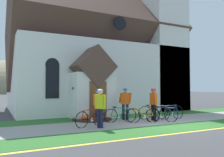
% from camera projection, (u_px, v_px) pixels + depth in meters
% --- Properties ---
extents(ground, '(140.00, 140.00, 0.00)m').
position_uv_depth(ground, '(131.00, 116.00, 14.10)').
color(ground, '#3D3D3F').
extents(sidewalk_slab, '(32.00, 2.65, 0.01)m').
position_uv_depth(sidewalk_slab, '(150.00, 121.00, 12.15)').
color(sidewalk_slab, '#99968E').
rests_on(sidewalk_slab, ground).
extents(grass_verge, '(32.00, 1.72, 0.01)m').
position_uv_depth(grass_verge, '(180.00, 127.00, 10.21)').
color(grass_verge, '#2D6628').
rests_on(grass_verge, ground).
extents(church_lawn, '(24.00, 1.94, 0.01)m').
position_uv_depth(church_lawn, '(128.00, 116.00, 14.19)').
color(church_lawn, '#2D6628').
rests_on(church_lawn, ground).
extents(curb_paint_stripe, '(28.00, 0.16, 0.01)m').
position_uv_depth(curb_paint_stripe, '(198.00, 131.00, 9.31)').
color(curb_paint_stripe, yellow).
rests_on(curb_paint_stripe, ground).
extents(church_building, '(13.08, 11.77, 13.48)m').
position_uv_depth(church_building, '(97.00, 52.00, 19.53)').
color(church_building, white).
rests_on(church_building, ground).
extents(church_sign, '(1.89, 0.14, 1.78)m').
position_uv_depth(church_sign, '(88.00, 98.00, 13.03)').
color(church_sign, '#474C56').
rests_on(church_sign, ground).
extents(flower_bed, '(2.13, 2.13, 0.34)m').
position_uv_depth(flower_bed, '(92.00, 118.00, 12.46)').
color(flower_bed, '#382319').
rests_on(flower_bed, ground).
extents(bicycle_red, '(1.73, 0.09, 0.84)m').
position_uv_depth(bicycle_red, '(172.00, 112.00, 12.73)').
color(bicycle_red, black).
rests_on(bicycle_red, ground).
extents(bicycle_silver, '(1.66, 0.64, 0.85)m').
position_uv_depth(bicycle_silver, '(91.00, 118.00, 10.40)').
color(bicycle_silver, black).
rests_on(bicycle_silver, ground).
extents(bicycle_green, '(1.71, 0.54, 0.82)m').
position_uv_depth(bicycle_green, '(143.00, 115.00, 11.57)').
color(bicycle_green, black).
rests_on(bicycle_green, ground).
extents(bicycle_orange, '(1.72, 0.44, 0.82)m').
position_uv_depth(bicycle_orange, '(153.00, 112.00, 12.85)').
color(bicycle_orange, black).
rests_on(bicycle_orange, ground).
extents(bicycle_yellow, '(1.66, 0.46, 0.81)m').
position_uv_depth(bicycle_yellow, '(120.00, 115.00, 11.71)').
color(bicycle_yellow, black).
rests_on(bicycle_yellow, ground).
extents(bicycle_black, '(1.61, 0.68, 0.85)m').
position_uv_depth(bicycle_black, '(162.00, 115.00, 11.73)').
color(bicycle_black, black).
rests_on(bicycle_black, ground).
extents(cyclist_in_green_jersey, '(0.38, 0.67, 1.69)m').
position_uv_depth(cyclist_in_green_jersey, '(98.00, 103.00, 11.75)').
color(cyclist_in_green_jersey, '#191E38').
rests_on(cyclist_in_green_jersey, ground).
extents(cyclist_in_red_jersey, '(0.49, 0.67, 1.72)m').
position_uv_depth(cyclist_in_red_jersey, '(125.00, 101.00, 12.56)').
color(cyclist_in_red_jersey, '#191E38').
rests_on(cyclist_in_red_jersey, ground).
extents(cyclist_in_yellow_jersey, '(0.31, 0.73, 1.72)m').
position_uv_depth(cyclist_in_yellow_jersey, '(154.00, 102.00, 12.26)').
color(cyclist_in_yellow_jersey, black).
rests_on(cyclist_in_yellow_jersey, ground).
extents(cyclist_in_orange_jersey, '(0.37, 0.69, 1.69)m').
position_uv_depth(cyclist_in_orange_jersey, '(100.00, 105.00, 10.00)').
color(cyclist_in_orange_jersey, '#191E38').
rests_on(cyclist_in_orange_jersey, ground).
extents(roadside_conifer, '(3.74, 3.74, 7.18)m').
position_uv_depth(roadside_conifer, '(149.00, 60.00, 22.67)').
color(roadside_conifer, '#3D2D1E').
rests_on(roadside_conifer, ground).
extents(distant_hill, '(89.99, 46.54, 24.13)m').
position_uv_depth(distant_hill, '(55.00, 92.00, 87.65)').
color(distant_hill, '#847A5B').
rests_on(distant_hill, ground).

